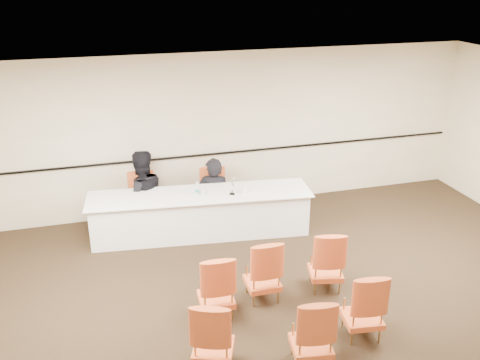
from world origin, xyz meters
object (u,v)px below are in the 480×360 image
panelist_main (214,202)px  water_bottle (197,188)px  panelist_main_chair (214,195)px  coffee_cup (245,189)px  aud_chair_back_right (363,303)px  aud_chair_back_mid (312,330)px  aud_chair_back_left (213,333)px  panelist_second_chair (142,200)px  aud_chair_front_right (326,259)px  panelist_second (142,199)px  drinking_glass (203,192)px  aud_chair_front_left (216,285)px  aud_chair_front_mid (263,269)px  panel_table (201,214)px  microphone (232,187)px

panelist_main → water_bottle: size_ratio=7.44×
panelist_main_chair → coffee_cup: panelist_main_chair is taller
aud_chair_back_right → aud_chair_back_mid: bearing=-151.7°
aud_chair_back_left → coffee_cup: bearing=88.9°
panelist_main_chair → aud_chair_back_left: (-0.94, -3.86, 0.00)m
coffee_cup → aud_chair_back_mid: 3.45m
panelist_second_chair → aud_chair_back_left: 4.03m
water_bottle → panelist_main: bearing=52.3°
aud_chair_front_right → aud_chair_back_mid: 1.66m
panelist_second → aud_chair_back_right: panelist_second is taller
panelist_second_chair → drinking_glass: panelist_second_chair is taller
aud_chair_front_left → aud_chair_back_left: size_ratio=1.00×
panelist_second_chair → aud_chair_front_mid: (1.36, -2.84, 0.00)m
panelist_main_chair → aud_chair_back_mid: same height
aud_chair_back_right → panelist_second_chair: bearing=128.2°
panelist_main → panelist_second: size_ratio=0.94×
aud_chair_back_right → aud_chair_front_mid: bearing=138.3°
panelist_main → panelist_main_chair: (0.00, 0.00, 0.14)m
drinking_glass → aud_chair_back_mid: 3.59m
aud_chair_back_left → aud_chair_back_mid: same height
water_bottle → aud_chair_front_left: 2.41m
panelist_main → coffee_cup: (0.39, -0.70, 0.49)m
panel_table → aud_chair_back_right: size_ratio=4.04×
microphone → aud_chair_front_right: (0.87, -1.98, -0.43)m
microphone → coffee_cup: microphone is taller
panelist_second_chair → water_bottle: bearing=-31.0°
aud_chair_front_mid → aud_chair_front_right: size_ratio=1.00×
panelist_main → drinking_glass: (-0.32, -0.59, 0.48)m
panelist_main → aud_chair_front_mid: size_ratio=1.83×
aud_chair_front_mid → microphone: bearing=88.0°
panelist_second → water_bottle: (0.89, -0.68, 0.40)m
panelist_second_chair → water_bottle: (0.89, -0.68, 0.41)m
aud_chair_front_left → aud_chair_back_right: size_ratio=1.00×
drinking_glass → aud_chair_back_mid: (0.50, -3.54, -0.34)m
panel_table → aud_chair_front_right: aud_chair_front_right is taller
panelist_main → aud_chair_back_mid: 4.13m
panelist_second_chair → coffee_cup: panelist_second_chair is taller
microphone → aud_chair_back_mid: (0.03, -3.42, -0.43)m
panel_table → panelist_second: panelist_second is taller
water_bottle → aud_chair_front_mid: water_bottle is taller
panel_table → panelist_second_chair: 1.16m
drinking_glass → coffee_cup: coffee_cup is taller
aud_chair_back_left → aud_chair_front_right: bearing=52.4°
coffee_cup → aud_chair_back_mid: size_ratio=0.13×
drinking_glass → aud_chair_back_left: (-0.62, -3.27, -0.34)m
microphone → aud_chair_back_left: bearing=-86.1°
aud_chair_front_left → aud_chair_front_mid: bearing=18.7°
panelist_main_chair → panelist_second_chair: bearing=-180.0°
panel_table → panelist_main_chair: (0.37, 0.53, 0.09)m
panelist_second_chair → aud_chair_front_right: (2.32, -2.84, 0.00)m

